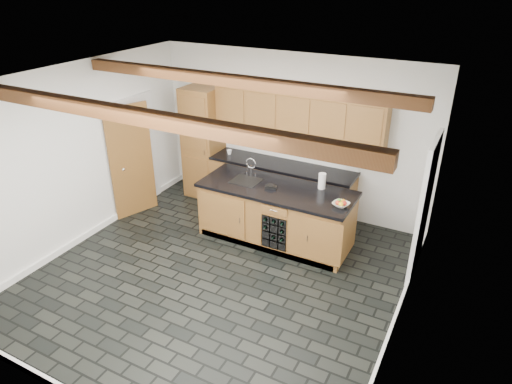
# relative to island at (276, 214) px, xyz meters

# --- Properties ---
(ground) EXTENTS (5.00, 5.00, 0.00)m
(ground) POSITION_rel_island_xyz_m (-0.31, -1.28, -0.47)
(ground) COLOR black
(ground) RESTS_ON ground
(room_shell) EXTENTS (5.01, 5.00, 5.00)m
(room_shell) POSITION_rel_island_xyz_m (-0.39, -0.75, 1.06)
(room_shell) COLOR white
(room_shell) RESTS_ON ground
(back_cabinetry) EXTENTS (3.65, 0.62, 2.20)m
(back_cabinetry) POSITION_rel_island_xyz_m (-0.68, 0.95, 0.51)
(back_cabinetry) COLOR #9C6432
(back_cabinetry) RESTS_ON ground
(island) EXTENTS (2.48, 0.96, 0.93)m
(island) POSITION_rel_island_xyz_m (0.00, 0.00, 0.00)
(island) COLOR #9C6432
(island) RESTS_ON ground
(faucet) EXTENTS (0.45, 0.40, 0.34)m
(faucet) POSITION_rel_island_xyz_m (-0.56, 0.05, 0.50)
(faucet) COLOR black
(faucet) RESTS_ON island
(kitchen_scale) EXTENTS (0.20, 0.15, 0.06)m
(kitchen_scale) POSITION_rel_island_xyz_m (-0.08, -0.04, 0.49)
(kitchen_scale) COLOR black
(kitchen_scale) RESTS_ON island
(fruit_bowl) EXTENTS (0.28, 0.28, 0.06)m
(fruit_bowl) POSITION_rel_island_xyz_m (1.07, -0.10, 0.49)
(fruit_bowl) COLOR silver
(fruit_bowl) RESTS_ON island
(fruit_cluster) EXTENTS (0.16, 0.17, 0.07)m
(fruit_cluster) POSITION_rel_island_xyz_m (1.07, -0.10, 0.52)
(fruit_cluster) COLOR #B42318
(fruit_cluster) RESTS_ON fruit_bowl
(paper_towel) EXTENTS (0.11, 0.11, 0.25)m
(paper_towel) POSITION_rel_island_xyz_m (0.62, 0.33, 0.59)
(paper_towel) COLOR white
(paper_towel) RESTS_ON island
(mug) EXTENTS (0.12, 0.12, 0.08)m
(mug) POSITION_rel_island_xyz_m (-1.38, 0.89, 0.51)
(mug) COLOR white
(mug) RESTS_ON back_cabinetry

